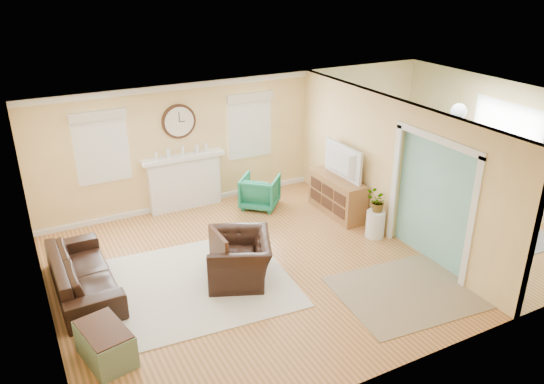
% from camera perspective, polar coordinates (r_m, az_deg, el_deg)
% --- Properties ---
extents(floor, '(9.00, 9.00, 0.00)m').
position_cam_1_polar(floor, '(9.62, 5.09, -6.31)').
color(floor, brown).
rests_on(floor, ground).
extents(wall_back, '(9.00, 0.02, 2.60)m').
position_cam_1_polar(wall_back, '(11.52, -2.74, 5.96)').
color(wall_back, '#DBB56F').
rests_on(wall_back, ground).
extents(wall_front, '(9.00, 0.02, 2.60)m').
position_cam_1_polar(wall_front, '(7.00, 18.84, -7.60)').
color(wall_front, '#DBB56F').
rests_on(wall_front, ground).
extents(wall_left, '(0.02, 6.00, 2.60)m').
position_cam_1_polar(wall_left, '(7.78, -23.87, -5.17)').
color(wall_left, '#DBB56F').
rests_on(wall_left, ground).
extents(wall_right, '(0.02, 6.00, 2.60)m').
position_cam_1_polar(wall_right, '(11.98, 23.86, 4.64)').
color(wall_right, '#DBB56F').
rests_on(wall_right, ground).
extents(ceiling, '(9.00, 6.00, 0.02)m').
position_cam_1_polar(ceiling, '(8.63, 5.70, 8.84)').
color(ceiling, white).
rests_on(ceiling, wall_back).
extents(partition, '(0.17, 6.00, 2.60)m').
position_cam_1_polar(partition, '(10.08, 11.78, 3.22)').
color(partition, '#DBB56F').
rests_on(partition, ground).
extents(fireplace, '(1.70, 0.30, 1.17)m').
position_cam_1_polar(fireplace, '(11.14, -9.40, 1.18)').
color(fireplace, white).
rests_on(fireplace, ground).
extents(wall_clock, '(0.70, 0.07, 0.70)m').
position_cam_1_polar(wall_clock, '(10.81, -9.99, 7.49)').
color(wall_clock, '#46271A').
rests_on(wall_clock, wall_back).
extents(window_left, '(1.05, 0.13, 1.42)m').
position_cam_1_polar(window_left, '(10.51, -17.94, 5.13)').
color(window_left, white).
rests_on(window_left, wall_back).
extents(window_right, '(1.05, 0.13, 1.42)m').
position_cam_1_polar(window_right, '(11.39, -2.44, 7.65)').
color(window_right, white).
rests_on(window_right, wall_back).
extents(french_doors, '(0.06, 1.70, 2.20)m').
position_cam_1_polar(french_doors, '(12.01, 23.57, 3.71)').
color(french_doors, white).
rests_on(french_doors, ground).
extents(pendant, '(0.30, 0.30, 0.55)m').
position_cam_1_polar(pendant, '(10.63, 19.45, 8.20)').
color(pendant, gold).
rests_on(pendant, ceiling).
extents(rug_cream, '(3.23, 2.86, 0.02)m').
position_cam_1_polar(rug_cream, '(8.75, -8.49, -9.74)').
color(rug_cream, beige).
rests_on(rug_cream, floor).
extents(rug_jute, '(2.28, 1.92, 0.01)m').
position_cam_1_polar(rug_jute, '(8.74, 14.28, -10.37)').
color(rug_jute, '#997F63').
rests_on(rug_jute, floor).
extents(rug_grey, '(2.62, 3.28, 0.01)m').
position_cam_1_polar(rug_grey, '(11.14, 18.60, -3.12)').
color(rug_grey, slate).
rests_on(rug_grey, floor).
extents(sofa, '(0.88, 2.18, 0.64)m').
position_cam_1_polar(sofa, '(8.85, -19.68, -8.24)').
color(sofa, black).
rests_on(sofa, floor).
extents(eames_chair, '(1.36, 1.44, 0.74)m').
position_cam_1_polar(eames_chair, '(8.64, -3.53, -7.16)').
color(eames_chair, black).
rests_on(eames_chair, floor).
extents(green_chair, '(1.05, 1.05, 0.69)m').
position_cam_1_polar(green_chair, '(11.11, -1.31, 0.04)').
color(green_chair, '#176E4F').
rests_on(green_chair, floor).
extents(trunk, '(0.68, 0.93, 0.49)m').
position_cam_1_polar(trunk, '(7.43, -17.50, -15.32)').
color(trunk, gray).
rests_on(trunk, floor).
extents(credenza, '(0.49, 1.44, 0.80)m').
position_cam_1_polar(credenza, '(10.87, 7.01, -0.38)').
color(credenza, olive).
rests_on(credenza, floor).
extents(tv, '(0.17, 1.17, 0.67)m').
position_cam_1_polar(tv, '(10.58, 7.13, 3.25)').
color(tv, black).
rests_on(tv, credenza).
extents(garden_stool, '(0.35, 0.35, 0.51)m').
position_cam_1_polar(garden_stool, '(10.13, 11.04, -3.40)').
color(garden_stool, white).
rests_on(garden_stool, floor).
extents(potted_plant, '(0.43, 0.39, 0.41)m').
position_cam_1_polar(potted_plant, '(9.94, 11.24, -1.02)').
color(potted_plant, '#337F33').
rests_on(potted_plant, garden_stool).
extents(dining_table, '(1.01, 1.72, 0.59)m').
position_cam_1_polar(dining_table, '(11.02, 18.79, -1.78)').
color(dining_table, '#46271A').
rests_on(dining_table, floor).
extents(dining_chair_n, '(0.43, 0.43, 0.88)m').
position_cam_1_polar(dining_chair_n, '(11.66, 15.10, 1.26)').
color(dining_chair_n, slate).
rests_on(dining_chair_n, floor).
extents(dining_chair_s, '(0.50, 0.50, 0.90)m').
position_cam_1_polar(dining_chair_s, '(10.33, 22.90, -2.73)').
color(dining_chair_s, slate).
rests_on(dining_chair_s, floor).
extents(dining_chair_w, '(0.50, 0.50, 0.91)m').
position_cam_1_polar(dining_chair_w, '(10.44, 16.80, -1.50)').
color(dining_chair_w, white).
rests_on(dining_chair_w, floor).
extents(dining_chair_e, '(0.39, 0.39, 0.87)m').
position_cam_1_polar(dining_chair_e, '(11.37, 20.60, -0.08)').
color(dining_chair_e, slate).
rests_on(dining_chair_e, floor).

